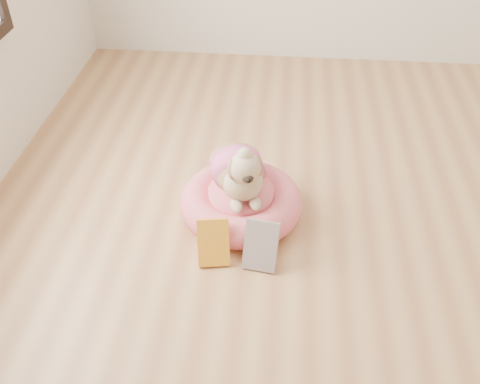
# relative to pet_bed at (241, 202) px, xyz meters

# --- Properties ---
(floor) EXTENTS (4.50, 4.50, 0.00)m
(floor) POSITION_rel_pet_bed_xyz_m (0.74, -0.48, -0.07)
(floor) COLOR #AB7347
(floor) RESTS_ON ground
(pet_bed) EXTENTS (0.58, 0.58, 0.15)m
(pet_bed) POSITION_rel_pet_bed_xyz_m (0.00, 0.00, 0.00)
(pet_bed) COLOR #E2586C
(pet_bed) RESTS_ON floor
(dog) EXTENTS (0.40, 0.49, 0.31)m
(dog) POSITION_rel_pet_bed_xyz_m (-0.01, 0.01, 0.23)
(dog) COLOR brown
(dog) RESTS_ON pet_bed
(book_yellow) EXTENTS (0.15, 0.14, 0.19)m
(book_yellow) POSITION_rel_pet_bed_xyz_m (-0.09, -0.30, 0.02)
(book_yellow) COLOR yellow
(book_yellow) RESTS_ON floor
(book_white) EXTENTS (0.16, 0.13, 0.21)m
(book_white) POSITION_rel_pet_bed_xyz_m (0.11, -0.31, 0.03)
(book_white) COLOR white
(book_white) RESTS_ON floor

